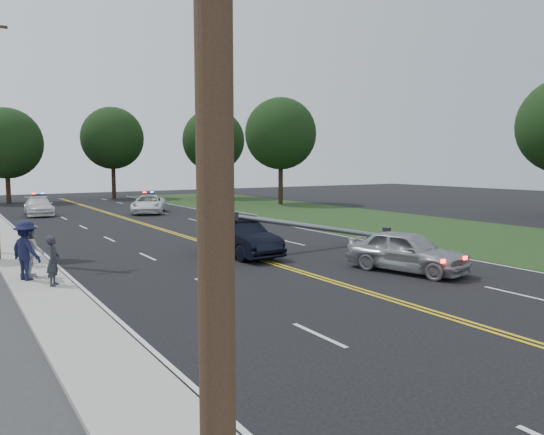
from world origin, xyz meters
TOP-DOWN VIEW (x-y plane):
  - ground at (0.00, 0.00)m, footprint 120.00×120.00m
  - sidewalk at (-8.40, 10.00)m, footprint 1.80×70.00m
  - grass_verge at (13.50, 10.00)m, footprint 12.00×80.00m
  - centerline_yellow at (0.00, 10.00)m, footprint 0.36×80.00m
  - traffic_signal at (8.30, 30.00)m, footprint 0.28×0.41m
  - fallen_streetlight at (4.19, 8.00)m, footprint 9.36×0.44m
  - utility_pole_near at (-9.20, -8.00)m, footprint 1.60×0.28m
  - tree_6 at (-5.48, 45.67)m, footprint 6.84×6.84m
  - tree_7 at (5.01, 46.74)m, footprint 6.69×6.69m
  - tree_8 at (14.53, 41.46)m, footprint 6.79×6.79m
  - tree_9 at (16.28, 30.59)m, footprint 6.71×6.71m
  - crashed_sedan at (-0.28, 8.19)m, footprint 1.94×4.74m
  - waiting_sedan at (3.33, 2.04)m, footprint 2.94×4.76m
  - emergency_a at (2.72, 28.62)m, footprint 4.21×5.58m
  - emergency_b at (-4.85, 31.29)m, footprint 2.17×4.76m
  - bystander_a at (-8.08, 5.99)m, footprint 0.58×0.68m
  - bystander_b at (-8.40, 7.80)m, footprint 0.77×0.94m
  - bystander_c at (-8.68, 7.32)m, footprint 1.23×1.46m
  - bystander_d at (-8.38, 9.89)m, footprint 0.76×1.00m

SIDE VIEW (x-z plane):
  - ground at x=0.00m, z-range 0.00..0.00m
  - grass_verge at x=13.50m, z-range 0.00..0.01m
  - centerline_yellow at x=0.00m, z-range 0.01..0.01m
  - sidewalk at x=-8.40m, z-range 0.00..0.12m
  - emergency_b at x=-4.85m, z-range 0.00..1.35m
  - emergency_a at x=2.72m, z-range 0.00..1.41m
  - waiting_sedan at x=3.33m, z-range 0.00..1.51m
  - crashed_sedan at x=-0.28m, z-range 0.00..1.53m
  - bystander_a at x=-8.08m, z-range 0.12..1.70m
  - bystander_d at x=-8.38m, z-range 0.12..1.70m
  - fallen_streetlight at x=4.19m, z-range -0.04..1.88m
  - bystander_b at x=-8.40m, z-range 0.12..1.89m
  - bystander_c at x=-8.68m, z-range 0.12..2.08m
  - traffic_signal at x=8.30m, z-range 0.68..7.73m
  - utility_pole_near at x=-9.20m, z-range 0.08..10.08m
  - tree_6 at x=-5.48m, z-range 1.17..10.38m
  - tree_8 at x=14.53m, z-range 1.46..11.19m
  - tree_7 at x=5.01m, z-range 1.59..11.49m
  - tree_9 at x=16.28m, z-range 1.62..11.61m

